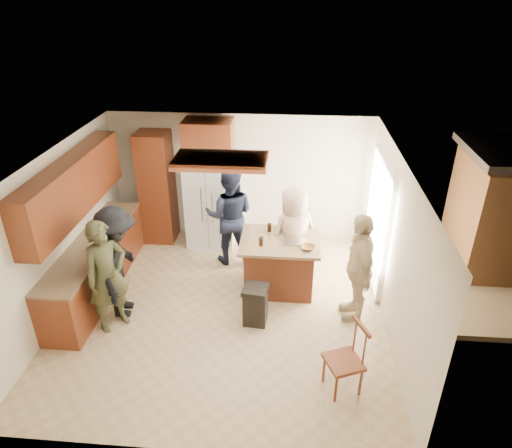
# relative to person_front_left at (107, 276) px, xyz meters

# --- Properties ---
(room_shell) EXTENTS (8.00, 5.20, 5.00)m
(room_shell) POSITION_rel_person_front_left_xyz_m (5.97, 2.13, -0.02)
(room_shell) COLOR tan
(room_shell) RESTS_ON ground
(person_front_left) EXTENTS (0.77, 0.79, 1.76)m
(person_front_left) POSITION_rel_person_front_left_xyz_m (0.00, 0.00, 0.00)
(person_front_left) COLOR #393B22
(person_front_left) RESTS_ON ground
(person_behind_left) EXTENTS (0.92, 0.58, 1.86)m
(person_behind_left) POSITION_rel_person_front_left_xyz_m (1.51, 1.97, 0.05)
(person_behind_left) COLOR #1C2138
(person_behind_left) RESTS_ON ground
(person_behind_right) EXTENTS (1.00, 0.87, 1.72)m
(person_behind_right) POSITION_rel_person_front_left_xyz_m (2.66, 1.49, -0.02)
(person_behind_right) COLOR tan
(person_behind_right) RESTS_ON ground
(person_side_right) EXTENTS (0.62, 1.08, 1.76)m
(person_side_right) POSITION_rel_person_front_left_xyz_m (3.63, 0.55, -0.00)
(person_side_right) COLOR #C7B088
(person_side_right) RESTS_ON ground
(person_counter) EXTENTS (0.68, 1.23, 1.81)m
(person_counter) POSITION_rel_person_front_left_xyz_m (0.05, 0.32, 0.02)
(person_counter) COLOR black
(person_counter) RESTS_ON ground
(left_cabinetry) EXTENTS (0.64, 3.00, 2.30)m
(left_cabinetry) POSITION_rel_person_front_left_xyz_m (-0.64, 0.89, 0.07)
(left_cabinetry) COLOR maroon
(left_cabinetry) RESTS_ON ground
(back_wall_units) EXTENTS (1.80, 0.60, 2.45)m
(back_wall_units) POSITION_rel_person_front_left_xyz_m (0.27, 2.69, 0.50)
(back_wall_units) COLOR maroon
(back_wall_units) RESTS_ON ground
(refrigerator) EXTENTS (0.90, 0.76, 1.80)m
(refrigerator) POSITION_rel_person_front_left_xyz_m (1.05, 2.61, 0.02)
(refrigerator) COLOR white
(refrigerator) RESTS_ON ground
(kitchen_island) EXTENTS (1.28, 1.03, 0.93)m
(kitchen_island) POSITION_rel_person_front_left_xyz_m (2.44, 1.18, -0.41)
(kitchen_island) COLOR #A34A2A
(kitchen_island) RESTS_ON ground
(island_items) EXTENTS (0.90, 0.71, 0.15)m
(island_items) POSITION_rel_person_front_left_xyz_m (2.67, 1.11, 0.09)
(island_items) COLOR silver
(island_items) RESTS_ON kitchen_island
(trash_bin) EXTENTS (0.41, 0.41, 0.63)m
(trash_bin) POSITION_rel_person_front_left_xyz_m (2.12, 0.25, -0.56)
(trash_bin) COLOR black
(trash_bin) RESTS_ON ground
(spindle_chair) EXTENTS (0.55, 0.55, 0.99)m
(spindle_chair) POSITION_rel_person_front_left_xyz_m (3.34, -0.95, -0.43)
(spindle_chair) COLOR maroon
(spindle_chair) RESTS_ON ground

